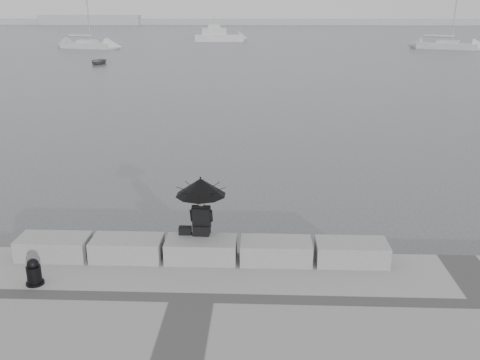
{
  "coord_description": "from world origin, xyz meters",
  "views": [
    {
      "loc": [
        1.33,
        -11.44,
        6.08
      ],
      "look_at": [
        0.75,
        3.0,
        1.29
      ],
      "focal_mm": 40.0,
      "sensor_mm": 36.0,
      "label": 1
    }
  ],
  "objects_px": {
    "seated_person": "(201,193)",
    "motor_cruiser": "(219,36)",
    "dinghy": "(98,61)",
    "sailboat_left": "(88,45)",
    "mooring_bollard": "(34,274)",
    "sailboat_right": "(447,45)"
  },
  "relations": [
    {
      "from": "mooring_bollard",
      "to": "sailboat_left",
      "type": "height_order",
      "value": "sailboat_left"
    },
    {
      "from": "mooring_bollard",
      "to": "sailboat_left",
      "type": "xyz_separation_m",
      "value": [
        -20.09,
        67.21,
        -0.22
      ]
    },
    {
      "from": "sailboat_right",
      "to": "mooring_bollard",
      "type": "bearing_deg",
      "value": -86.68
    },
    {
      "from": "sailboat_left",
      "to": "motor_cruiser",
      "type": "distance_m",
      "value": 23.3
    },
    {
      "from": "mooring_bollard",
      "to": "sailboat_right",
      "type": "bearing_deg",
      "value": 65.86
    },
    {
      "from": "mooring_bollard",
      "to": "motor_cruiser",
      "type": "relative_size",
      "value": 0.07
    },
    {
      "from": "seated_person",
      "to": "motor_cruiser",
      "type": "relative_size",
      "value": 0.17
    },
    {
      "from": "seated_person",
      "to": "dinghy",
      "type": "bearing_deg",
      "value": 112.29
    },
    {
      "from": "sailboat_right",
      "to": "dinghy",
      "type": "distance_m",
      "value": 48.09
    },
    {
      "from": "dinghy",
      "to": "mooring_bollard",
      "type": "bearing_deg",
      "value": -72.17
    },
    {
      "from": "seated_person",
      "to": "sailboat_right",
      "type": "xyz_separation_m",
      "value": [
        27.22,
        66.58,
        -1.48
      ]
    },
    {
      "from": "sailboat_left",
      "to": "dinghy",
      "type": "distance_m",
      "value": 21.61
    },
    {
      "from": "seated_person",
      "to": "sailboat_right",
      "type": "relative_size",
      "value": 0.11
    },
    {
      "from": "sailboat_left",
      "to": "dinghy",
      "type": "height_order",
      "value": "sailboat_left"
    },
    {
      "from": "seated_person",
      "to": "sailboat_left",
      "type": "bearing_deg",
      "value": 112.58
    },
    {
      "from": "seated_person",
      "to": "dinghy",
      "type": "distance_m",
      "value": 48.09
    },
    {
      "from": "motor_cruiser",
      "to": "dinghy",
      "type": "relative_size",
      "value": 2.65
    },
    {
      "from": "sailboat_left",
      "to": "sailboat_right",
      "type": "distance_m",
      "value": 50.65
    },
    {
      "from": "sailboat_right",
      "to": "dinghy",
      "type": "height_order",
      "value": "sailboat_right"
    },
    {
      "from": "sailboat_left",
      "to": "sailboat_right",
      "type": "relative_size",
      "value": 1.0
    },
    {
      "from": "dinghy",
      "to": "sailboat_right",
      "type": "bearing_deg",
      "value": 29.01
    },
    {
      "from": "seated_person",
      "to": "sailboat_left",
      "type": "distance_m",
      "value": 69.68
    }
  ]
}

